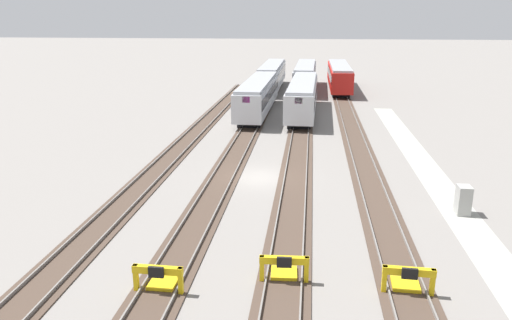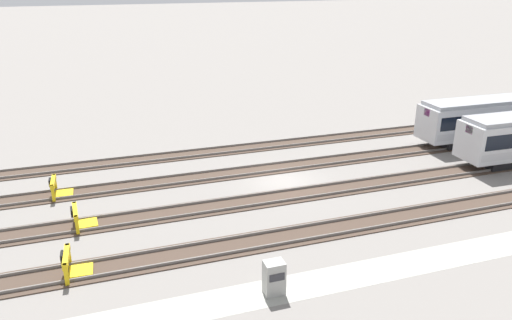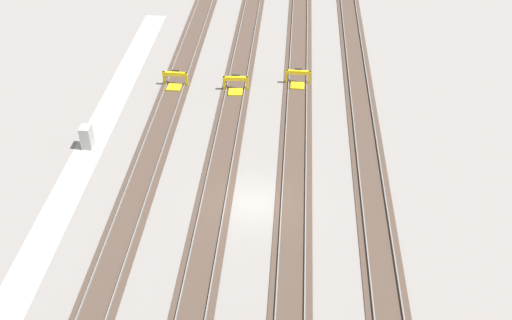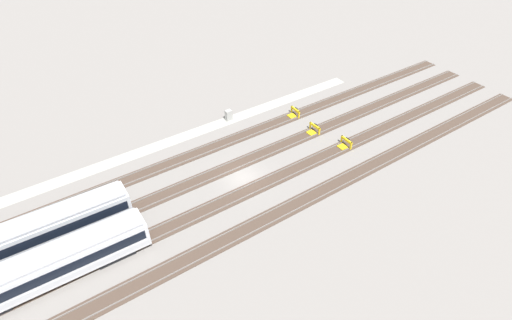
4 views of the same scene
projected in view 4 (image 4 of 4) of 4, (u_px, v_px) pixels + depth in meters
The scene contains 12 objects.
ground_plane at pixel (243, 177), 48.27m from camera, with size 400.00×400.00×0.00m, color gray.
service_walkway at pixel (198, 131), 55.70m from camera, with size 54.00×2.00×0.01m, color #9E9E93.
rail_track_nearest at pixel (213, 147), 52.89m from camera, with size 90.00×2.23×0.21m.
rail_track_near_inner at pixel (232, 166), 49.79m from camera, with size 90.00×2.24×0.21m.
rail_track_middle at pixel (254, 188), 46.70m from camera, with size 90.00×2.24×0.21m.
rail_track_far_inner at pixel (278, 213), 43.60m from camera, with size 90.00×2.23×0.21m.
subway_car_front_row_centre at pixel (38, 233), 38.94m from camera, with size 18.06×3.23×3.70m.
subway_car_front_row_right_inner at pixel (49, 267), 35.83m from camera, with size 18.04×3.11×3.70m.
bumper_stop_nearest_track at pixel (294, 113), 58.45m from camera, with size 1.38×2.01×1.22m.
bumper_stop_near_inner_track at pixel (313, 130), 55.18m from camera, with size 1.38×2.01×1.22m.
bumper_stop_middle_track at pixel (345, 144), 52.67m from camera, with size 1.36×2.01×1.22m.
electrical_cabinet at pixel (229, 115), 57.45m from camera, with size 0.90×0.73×1.60m.
Camera 4 is at (18.76, 30.81, 32.19)m, focal length 28.00 mm.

